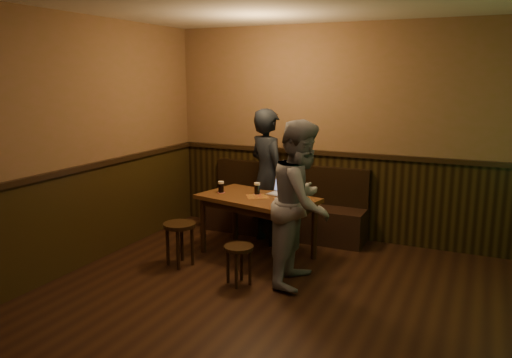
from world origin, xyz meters
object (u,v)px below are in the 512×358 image
object	(u,v)px
bench	(285,212)
pint_mid	(257,188)
person_suit	(268,177)
pint_left	(221,187)
laptop	(283,190)
stool_right	(239,254)
pint_right	(287,196)
person_grey	(302,203)
stool_left	(179,232)
pub_table	(258,204)

from	to	relation	value
bench	pint_mid	distance (m)	0.94
person_suit	pint_mid	bearing A→B (deg)	127.95
bench	pint_left	xyz separation A→B (m)	(-0.49, -0.90, 0.49)
pint_left	laptop	world-z (taller)	laptop
pint_mid	laptop	world-z (taller)	laptop
laptop	stool_right	bearing A→B (deg)	-81.66
pint_mid	pint_right	size ratio (longest dim) A/B	0.81
stool_right	person_grey	xyz separation A→B (m)	(0.56, 0.34, 0.52)
stool_left	stool_right	bearing A→B (deg)	-12.88
pub_table	person_grey	distance (m)	0.93
stool_left	pint_left	world-z (taller)	pint_left
pub_table	stool_left	distance (m)	0.97
stool_left	pint_mid	xyz separation A→B (m)	(0.62, 0.77, 0.40)
pub_table	person_suit	world-z (taller)	person_suit
bench	person_grey	bearing A→B (deg)	-62.58
pub_table	stool_left	xyz separation A→B (m)	(-0.67, -0.67, -0.24)
stool_left	pint_right	distance (m)	1.29
bench	stool_right	world-z (taller)	bench
stool_left	stool_right	world-z (taller)	stool_left
pint_mid	person_grey	size ratio (longest dim) A/B	0.09
person_suit	stool_left	bearing A→B (deg)	95.99
bench	stool_right	distance (m)	1.77
pint_mid	laptop	size ratio (longest dim) A/B	0.40
bench	pint_mid	xyz separation A→B (m)	(-0.05, -0.80, 0.49)
stool_right	person_suit	bearing A→B (deg)	101.44
person_grey	person_suit	bearing A→B (deg)	35.66
stool_right	person_grey	distance (m)	0.83
pint_left	person_suit	world-z (taller)	person_suit
pub_table	laptop	bearing A→B (deg)	54.85
bench	stool_left	world-z (taller)	bench
pint_left	pint_right	xyz separation A→B (m)	(0.94, -0.19, 0.02)
pint_mid	person_grey	xyz separation A→B (m)	(0.79, -0.62, 0.05)
pint_mid	pint_right	bearing A→B (deg)	-29.87
bench	stool_right	size ratio (longest dim) A/B	5.27
pint_left	laptop	bearing A→B (deg)	16.91
stool_left	person_suit	distance (m)	1.40
laptop	person_suit	distance (m)	0.45
pint_mid	pub_table	bearing A→B (deg)	-62.49
stool_left	pint_left	distance (m)	0.80
stool_right	pint_left	distance (m)	1.19
pint_right	person_suit	world-z (taller)	person_suit
bench	laptop	xyz separation A→B (m)	(0.24, -0.68, 0.48)
laptop	person_grey	size ratio (longest dim) A/B	0.21
pub_table	pint_mid	xyz separation A→B (m)	(-0.05, 0.10, 0.17)
pint_left	pint_right	distance (m)	0.96
stool_left	pint_mid	bearing A→B (deg)	51.09
pub_table	person_grey	size ratio (longest dim) A/B	0.88
pub_table	stool_right	distance (m)	0.93
stool_right	person_grey	world-z (taller)	person_grey
pint_mid	pint_right	xyz separation A→B (m)	(0.50, -0.29, 0.02)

